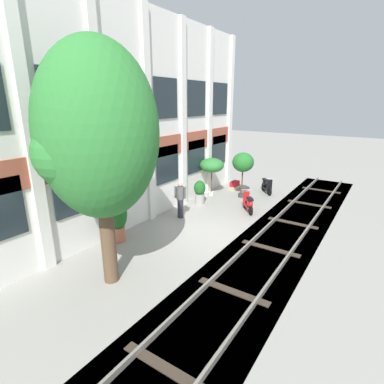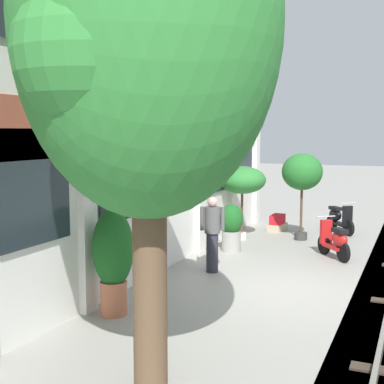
% 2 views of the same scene
% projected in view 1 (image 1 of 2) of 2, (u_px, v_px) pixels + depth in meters
% --- Properties ---
extents(ground_plane, '(80.00, 80.00, 0.00)m').
position_uv_depth(ground_plane, '(205.00, 232.00, 11.99)').
color(ground_plane, gray).
extents(apartment_facade, '(15.17, 0.64, 8.58)m').
position_uv_depth(apartment_facade, '(143.00, 121.00, 12.34)').
color(apartment_facade, silver).
rests_on(apartment_facade, ground).
extents(rail_tracks, '(22.81, 2.80, 0.43)m').
position_uv_depth(rail_tracks, '(269.00, 253.00, 10.61)').
color(rail_tracks, '#4C473F').
rests_on(rail_tracks, ground).
extents(broadleaf_tree, '(3.23, 3.08, 6.57)m').
position_uv_depth(broadleaf_tree, '(99.00, 136.00, 7.57)').
color(broadleaf_tree, brown).
rests_on(broadleaf_tree, ground).
extents(potted_plant_terracotta_small, '(1.13, 1.13, 2.45)m').
position_uv_depth(potted_plant_terracotta_small, '(243.00, 163.00, 15.82)').
color(potted_plant_terracotta_small, '#333333').
rests_on(potted_plant_terracotta_small, ground).
extents(potted_plant_fluted_column, '(0.59, 0.59, 1.22)m').
position_uv_depth(potted_plant_fluted_column, '(200.00, 191.00, 15.13)').
color(potted_plant_fluted_column, gray).
rests_on(potted_plant_fluted_column, ground).
extents(potted_plant_glazed_jar, '(0.69, 0.69, 1.78)m').
position_uv_depth(potted_plant_glazed_jar, '(118.00, 215.00, 10.96)').
color(potted_plant_glazed_jar, '#B76647').
rests_on(potted_plant_glazed_jar, ground).
extents(potted_plant_low_pan, '(1.33, 1.33, 2.08)m').
position_uv_depth(potted_plant_low_pan, '(212.00, 166.00, 16.23)').
color(potted_plant_low_pan, beige).
rests_on(potted_plant_low_pan, ground).
extents(potted_plant_square_trough, '(0.80, 0.50, 0.49)m').
position_uv_depth(potted_plant_square_trough, '(235.00, 186.00, 17.74)').
color(potted_plant_square_trough, tan).
rests_on(potted_plant_square_trough, ground).
extents(scooter_near_curb, '(1.13, 0.94, 0.98)m').
position_uv_depth(scooter_near_curb, '(248.00, 203.00, 14.05)').
color(scooter_near_curb, black).
rests_on(scooter_near_curb, ground).
extents(scooter_second_parked, '(1.10, 0.97, 0.98)m').
position_uv_depth(scooter_second_parked, '(266.00, 185.00, 17.01)').
color(scooter_second_parked, black).
rests_on(scooter_second_parked, ground).
extents(resident_by_doorway, '(0.34, 0.51, 1.66)m').
position_uv_depth(resident_by_doorway, '(180.00, 199.00, 13.26)').
color(resident_by_doorway, '#282833').
rests_on(resident_by_doorway, ground).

